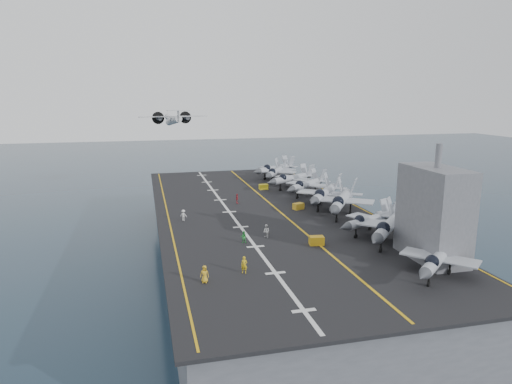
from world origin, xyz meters
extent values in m
plane|color=#142135|center=(0.00, 0.00, 0.00)|extent=(500.00, 500.00, 0.00)
cube|color=#56595E|center=(0.00, 0.00, 5.00)|extent=(36.00, 90.00, 10.00)
cube|color=black|center=(0.00, 0.00, 10.20)|extent=(38.00, 92.00, 0.40)
cube|color=gold|center=(3.00, 0.00, 10.42)|extent=(0.35, 90.00, 0.02)
cube|color=silver|center=(-6.00, 0.00, 10.42)|extent=(0.50, 90.00, 0.02)
cube|color=gold|center=(-17.00, 0.00, 10.42)|extent=(0.25, 90.00, 0.02)
cube|color=gold|center=(18.50, 0.00, 10.42)|extent=(0.25, 90.00, 0.02)
imported|color=gold|center=(-14.58, -30.75, 11.42)|extent=(1.41, 1.13, 2.04)
imported|color=gold|center=(-9.61, -29.05, 11.43)|extent=(1.46, 1.23, 2.07)
imported|color=green|center=(-7.23, -17.81, 11.26)|extent=(1.18, 0.94, 1.73)
imported|color=silver|center=(-14.59, -3.81, 11.34)|extent=(1.36, 1.23, 1.89)
imported|color=#AD202A|center=(-3.26, 6.30, 11.35)|extent=(0.89, 1.23, 1.91)
imported|color=silver|center=(-3.42, -16.37, 11.41)|extent=(1.22, 1.43, 2.02)
camera|label=1|loc=(-20.54, -79.22, 31.26)|focal=32.00mm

